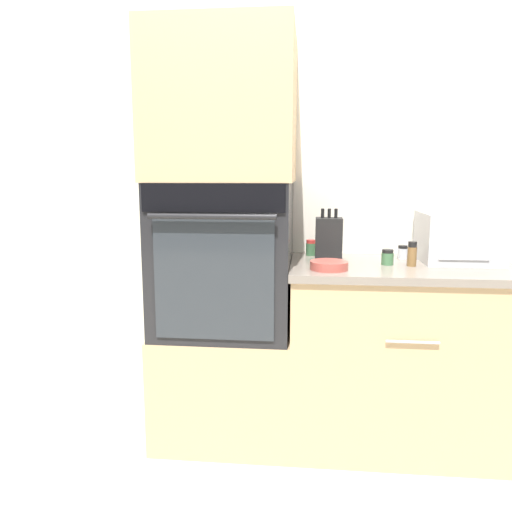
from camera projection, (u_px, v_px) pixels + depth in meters
name	position (u px, v px, depth m)	size (l,w,h in m)	color
ground_plane	(288.00, 467.00, 2.25)	(12.00, 12.00, 0.00)	beige
wall_back	(296.00, 184.00, 2.66)	(8.00, 0.05, 2.50)	silver
oven_cabinet_base	(226.00, 379.00, 2.53)	(0.66, 0.60, 0.55)	tan
wall_oven	(225.00, 256.00, 2.42)	(0.64, 0.64, 0.72)	black
oven_cabinet_upper	(224.00, 107.00, 2.31)	(0.66, 0.60, 0.68)	tan
counter_unit	(398.00, 354.00, 2.42)	(1.05, 0.63, 0.89)	tan
microwave	(458.00, 237.00, 2.40)	(0.35, 0.35, 0.24)	#B2B5BA
knife_block	(329.00, 239.00, 2.44)	(0.13, 0.11, 0.25)	black
bowl	(329.00, 265.00, 2.22)	(0.17, 0.17, 0.04)	#B24C42
condiment_jar_near	(311.00, 248.00, 2.58)	(0.05, 0.05, 0.08)	#427047
condiment_jar_mid	(403.00, 252.00, 2.49)	(0.05, 0.05, 0.07)	silver
condiment_jar_far	(387.00, 257.00, 2.33)	(0.06, 0.06, 0.07)	#427047
condiment_jar_back	(412.00, 254.00, 2.29)	(0.04, 0.04, 0.11)	brown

